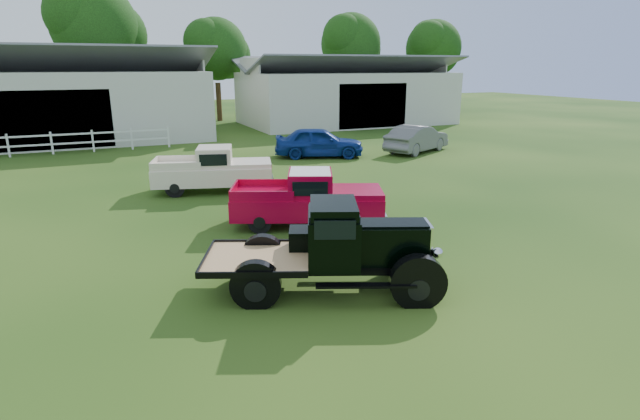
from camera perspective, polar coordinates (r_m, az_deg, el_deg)
name	(u,v)px	position (r m, az deg, el deg)	size (l,w,h in m)	color
ground	(333,266)	(11.87, 1.49, -6.47)	(120.00, 120.00, 0.00)	#12350C
shed_left	(53,95)	(35.99, -28.24, 11.53)	(18.80, 10.20, 5.60)	beige
shed_right	(346,91)	(41.41, 2.97, 13.47)	(16.80, 9.20, 5.20)	beige
fence_rail	(30,144)	(30.31, -30.20, 6.50)	(14.20, 0.16, 1.20)	white
tree_b	(97,49)	(43.89, -24.12, 16.42)	(6.90, 6.90, 11.50)	black
tree_c	(217,66)	(43.96, -11.70, 15.81)	(5.40, 5.40, 9.00)	black
tree_d	(350,60)	(49.42, 3.50, 16.69)	(6.00, 6.00, 10.00)	black
tree_e	(433,63)	(51.94, 12.74, 16.04)	(5.70, 5.70, 9.50)	black
vintage_flatbed	(329,247)	(10.34, 0.99, -4.27)	(4.84, 1.92, 1.92)	black
red_pickup	(307,198)	(14.64, -1.47, 1.38)	(4.55, 1.75, 1.66)	#B4042B
white_pickup	(213,170)	(19.09, -12.14, 4.52)	(4.49, 1.74, 1.65)	#F0DFC6
misc_car_blue	(319,142)	(25.87, -0.11, 7.77)	(1.82, 4.52, 1.54)	navy
misc_car_grey	(417,139)	(27.89, 11.02, 8.01)	(1.55, 4.44, 1.46)	slate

